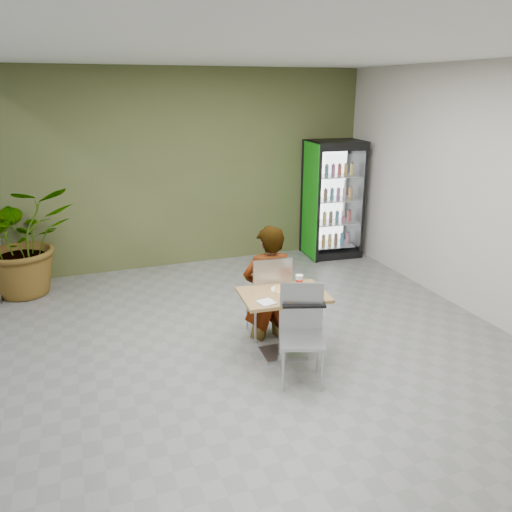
# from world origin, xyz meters

# --- Properties ---
(ground) EXTENTS (7.00, 7.00, 0.00)m
(ground) POSITION_xyz_m (0.00, 0.00, 0.00)
(ground) COLOR slate
(ground) RESTS_ON ground
(room_envelope) EXTENTS (6.00, 7.00, 3.20)m
(room_envelope) POSITION_xyz_m (0.00, 0.00, 1.60)
(room_envelope) COLOR beige
(room_envelope) RESTS_ON ground
(dining_table) EXTENTS (0.97, 0.71, 0.75)m
(dining_table) POSITION_xyz_m (0.19, 0.03, 0.53)
(dining_table) COLOR #A28345
(dining_table) RESTS_ON ground
(chair_far) EXTENTS (0.49, 0.50, 1.04)m
(chair_far) POSITION_xyz_m (0.19, 0.46, 0.61)
(chair_far) COLOR #A9ABAE
(chair_far) RESTS_ON ground
(chair_near) EXTENTS (0.58, 0.58, 1.00)m
(chair_near) POSITION_xyz_m (0.19, -0.44, 0.59)
(chair_near) COLOR #A9ABAE
(chair_near) RESTS_ON ground
(seated_woman) EXTENTS (0.65, 0.45, 1.69)m
(seated_woman) POSITION_xyz_m (0.20, 0.52, 0.54)
(seated_woman) COLOR black
(seated_woman) RESTS_ON ground
(pizza_plate) EXTENTS (0.29, 0.23, 0.03)m
(pizza_plate) POSITION_xyz_m (0.20, 0.13, 0.77)
(pizza_plate) COLOR white
(pizza_plate) RESTS_ON dining_table
(soda_cup) EXTENTS (0.09, 0.09, 0.16)m
(soda_cup) POSITION_xyz_m (0.40, 0.11, 0.82)
(soda_cup) COLOR white
(soda_cup) RESTS_ON dining_table
(napkin_stack) EXTENTS (0.19, 0.19, 0.02)m
(napkin_stack) POSITION_xyz_m (-0.09, -0.16, 0.76)
(napkin_stack) COLOR white
(napkin_stack) RESTS_ON dining_table
(cafeteria_tray) EXTENTS (0.52, 0.44, 0.03)m
(cafeteria_tray) POSITION_xyz_m (0.28, -0.26, 0.76)
(cafeteria_tray) COLOR black
(cafeteria_tray) RESTS_ON dining_table
(beverage_fridge) EXTENTS (0.98, 0.78, 2.03)m
(beverage_fridge) POSITION_xyz_m (2.42, 3.07, 1.01)
(beverage_fridge) COLOR black
(beverage_fridge) RESTS_ON ground
(potted_plant) EXTENTS (1.70, 1.56, 1.59)m
(potted_plant) POSITION_xyz_m (-2.61, 2.99, 0.80)
(potted_plant) COLOR #356A2A
(potted_plant) RESTS_ON ground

